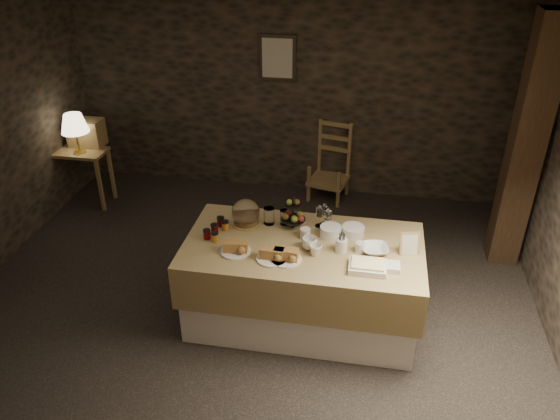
% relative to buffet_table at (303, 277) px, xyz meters
% --- Properties ---
extents(ground_plane, '(5.50, 5.00, 0.01)m').
position_rel_buffet_table_xyz_m(ground_plane, '(-0.55, 0.12, -0.47)').
color(ground_plane, black).
rests_on(ground_plane, ground).
extents(room_shell, '(5.52, 5.02, 2.60)m').
position_rel_buffet_table_xyz_m(room_shell, '(-0.55, 0.12, 1.09)').
color(room_shell, black).
rests_on(room_shell, ground).
extents(buffet_table, '(2.07, 1.10, 0.82)m').
position_rel_buffet_table_xyz_m(buffet_table, '(0.00, 0.00, 0.00)').
color(buffet_table, silver).
rests_on(buffet_table, ground_plane).
extents(console_table, '(0.67, 0.38, 0.72)m').
position_rel_buffet_table_xyz_m(console_table, '(-3.05, 1.74, 0.12)').
color(console_table, olive).
rests_on(console_table, ground_plane).
extents(table_lamp, '(0.33, 0.33, 0.49)m').
position_rel_buffet_table_xyz_m(table_lamp, '(-3.00, 1.69, 0.62)').
color(table_lamp, gold).
rests_on(table_lamp, console_table).
extents(wine_rack, '(0.42, 0.26, 0.34)m').
position_rel_buffet_table_xyz_m(wine_rack, '(-3.00, 1.92, 0.42)').
color(wine_rack, olive).
rests_on(wine_rack, console_table).
extents(chair, '(0.56, 0.54, 0.77)m').
position_rel_buffet_table_xyz_m(chair, '(0.00, 2.47, -0.03)').
color(chair, olive).
rests_on(chair, ground_plane).
extents(timber_column, '(0.30, 0.30, 2.60)m').
position_rel_buffet_table_xyz_m(timber_column, '(2.00, 1.38, 0.83)').
color(timber_column, black).
rests_on(timber_column, ground_plane).
extents(framed_picture, '(0.45, 0.04, 0.55)m').
position_rel_buffet_table_xyz_m(framed_picture, '(-0.70, 2.58, 1.28)').
color(framed_picture, '#302619').
rests_on(framed_picture, room_shell).
extents(plate_stack_a, '(0.19, 0.19, 0.10)m').
position_rel_buffet_table_xyz_m(plate_stack_a, '(0.22, 0.17, 0.40)').
color(plate_stack_a, silver).
rests_on(plate_stack_a, buffet_table).
extents(plate_stack_b, '(0.20, 0.20, 0.08)m').
position_rel_buffet_table_xyz_m(plate_stack_b, '(0.41, 0.23, 0.39)').
color(plate_stack_b, silver).
rests_on(plate_stack_b, buffet_table).
extents(cutlery_holder, '(0.10, 0.10, 0.12)m').
position_rel_buffet_table_xyz_m(cutlery_holder, '(0.33, -0.05, 0.41)').
color(cutlery_holder, silver).
rests_on(cutlery_holder, buffet_table).
extents(cup_a, '(0.16, 0.16, 0.10)m').
position_rel_buffet_table_xyz_m(cup_a, '(0.06, -0.06, 0.40)').
color(cup_a, silver).
rests_on(cup_a, buffet_table).
extents(cup_b, '(0.12, 0.12, 0.10)m').
position_rel_buffet_table_xyz_m(cup_b, '(0.12, -0.14, 0.40)').
color(cup_b, silver).
rests_on(cup_b, buffet_table).
extents(mug_c, '(0.09, 0.09, 0.09)m').
position_rel_buffet_table_xyz_m(mug_c, '(0.00, 0.10, 0.40)').
color(mug_c, silver).
rests_on(mug_c, buffet_table).
extents(mug_d, '(0.08, 0.08, 0.09)m').
position_rel_buffet_table_xyz_m(mug_d, '(0.49, -0.03, 0.39)').
color(mug_d, silver).
rests_on(mug_d, buffet_table).
extents(bowl, '(0.26, 0.26, 0.06)m').
position_rel_buffet_table_xyz_m(bowl, '(0.61, -0.01, 0.38)').
color(bowl, silver).
rests_on(bowl, buffet_table).
extents(cake_dome, '(0.26, 0.26, 0.26)m').
position_rel_buffet_table_xyz_m(cake_dome, '(-0.57, 0.25, 0.45)').
color(cake_dome, olive).
rests_on(cake_dome, buffet_table).
extents(fruit_stand, '(0.22, 0.22, 0.32)m').
position_rel_buffet_table_xyz_m(fruit_stand, '(-0.13, 0.26, 0.47)').
color(fruit_stand, black).
rests_on(fruit_stand, buffet_table).
extents(bread_platter_left, '(0.26, 0.26, 0.11)m').
position_rel_buffet_table_xyz_m(bread_platter_left, '(-0.55, -0.22, 0.39)').
color(bread_platter_left, silver).
rests_on(bread_platter_left, buffet_table).
extents(bread_platter_center, '(0.26, 0.26, 0.11)m').
position_rel_buffet_table_xyz_m(bread_platter_center, '(-0.23, -0.27, 0.39)').
color(bread_platter_center, silver).
rests_on(bread_platter_center, buffet_table).
extents(bread_platter_right, '(0.26, 0.26, 0.11)m').
position_rel_buffet_table_xyz_m(bread_platter_right, '(-0.11, -0.26, 0.39)').
color(bread_platter_right, silver).
rests_on(bread_platter_right, buffet_table).
extents(jam_jars, '(0.18, 0.32, 0.07)m').
position_rel_buffet_table_xyz_m(jam_jars, '(-0.79, 0.04, 0.39)').
color(jam_jars, '#640208').
rests_on(jam_jars, buffet_table).
extents(tart_dish, '(0.30, 0.22, 0.07)m').
position_rel_buffet_table_xyz_m(tart_dish, '(0.56, -0.28, 0.38)').
color(tart_dish, silver).
rests_on(tart_dish, buffet_table).
extents(square_dish, '(0.14, 0.14, 0.04)m').
position_rel_buffet_table_xyz_m(square_dish, '(0.75, -0.24, 0.37)').
color(square_dish, silver).
rests_on(square_dish, buffet_table).
extents(menu_frame, '(0.18, 0.11, 0.22)m').
position_rel_buffet_table_xyz_m(menu_frame, '(0.89, 0.02, 0.44)').
color(menu_frame, olive).
rests_on(menu_frame, buffet_table).
extents(storage_jar_a, '(0.10, 0.10, 0.16)m').
position_rel_buffet_table_xyz_m(storage_jar_a, '(-0.36, 0.29, 0.43)').
color(storage_jar_a, white).
rests_on(storage_jar_a, buffet_table).
extents(storage_jar_b, '(0.09, 0.09, 0.14)m').
position_rel_buffet_table_xyz_m(storage_jar_b, '(-0.22, 0.31, 0.42)').
color(storage_jar_b, white).
rests_on(storage_jar_b, buffet_table).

